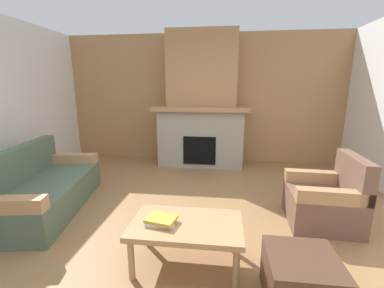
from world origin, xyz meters
name	(u,v)px	position (x,y,z in m)	size (l,w,h in m)	color
ground	(181,230)	(0.00, 0.00, 0.00)	(9.00, 9.00, 0.00)	olive
wall_back_wood_panel	(203,99)	(0.00, 3.00, 1.35)	(6.00, 0.12, 2.70)	#A87A4C
fireplace	(201,109)	(0.00, 2.62, 1.16)	(1.90, 0.82, 2.70)	gray
couch	(42,190)	(-1.91, 0.28, 0.29)	(1.14, 1.92, 0.85)	#4C604C
armchair	(326,200)	(1.70, 0.39, 0.29)	(0.79, 0.79, 0.85)	brown
coffee_table	(186,228)	(0.14, -0.55, 0.38)	(1.00, 0.60, 0.43)	tan
ottoman	(301,280)	(1.06, -0.87, 0.20)	(0.52, 0.52, 0.40)	#4C3323
book_stack_near_edge	(161,221)	(-0.08, -0.59, 0.46)	(0.29, 0.24, 0.06)	beige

